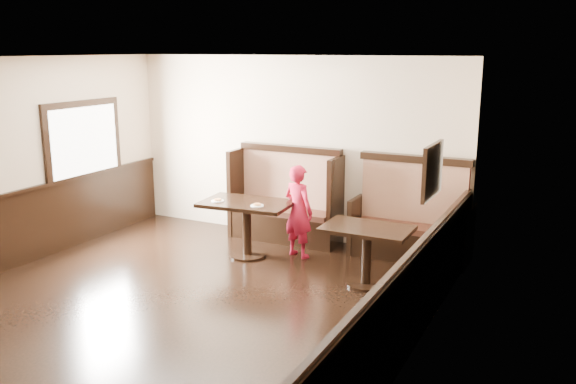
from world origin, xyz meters
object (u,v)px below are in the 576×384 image
Objects in this scene: booth_main at (287,206)px; table_neighbor at (367,242)px; child at (298,211)px; booth_neighbor at (410,225)px; table_main at (247,215)px.

table_neighbor is at bearing -35.64° from booth_main.
child reaches higher than table_neighbor.
booth_main is 1.06× the size of booth_neighbor.
booth_neighbor is 1.52× the size of table_neighbor.
table_neighbor is 1.37m from child.
booth_main is 1.33× the size of table_main.
table_main is at bearing -97.81° from booth_main.
booth_neighbor is 1.24× the size of child.
child is at bearing -155.37° from booth_neighbor.
child is (0.65, 0.32, 0.05)m from table_main.
booth_main is 0.85m from child.
booth_main is at bearing -34.89° from child.
booth_neighbor is 1.25× the size of table_main.
table_main is at bearing 171.58° from table_neighbor.
child is (0.52, -0.66, 0.14)m from booth_main.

